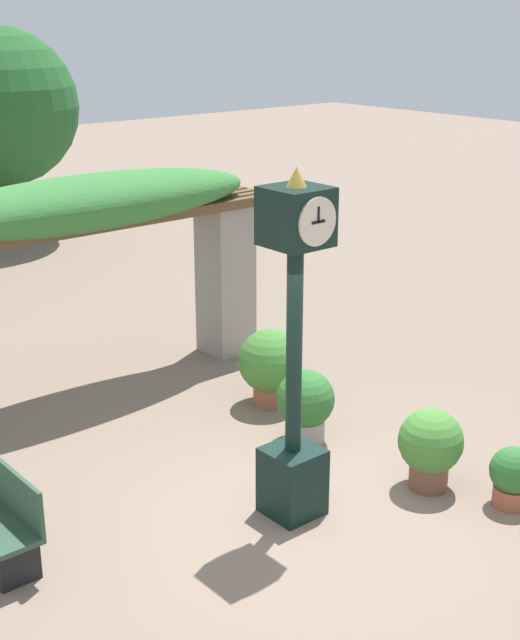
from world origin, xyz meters
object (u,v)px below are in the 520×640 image
Objects in this scene: potted_plant_near_right at (305,404)px; potted_plant_far_right at (270,364)px; potted_plant_near_left at (430,446)px; potted_plant_far_left at (513,476)px; pedestal_clock at (294,361)px.

potted_plant_near_right is 1.11m from potted_plant_far_right.
potted_plant_near_left is 1.38× the size of potted_plant_far_left.
potted_plant_far_right reaches higher than potted_plant_far_left.
potted_plant_far_right is at bearing 70.98° from potted_plant_near_right.
pedestal_clock reaches higher than potted_plant_near_left.
potted_plant_near_left is 2.67m from potted_plant_far_right.
potted_plant_far_right is at bearing 94.44° from potted_plant_far_left.
potted_plant_near_left is at bearing -21.28° from pedestal_clock.
potted_plant_far_left is (0.36, -0.78, -0.15)m from potted_plant_near_left.
pedestal_clock is 2.82m from potted_plant_far_right.
potted_plant_far_right reaches higher than potted_plant_near_left.
potted_plant_far_left is at bearing -85.56° from potted_plant_far_right.
pedestal_clock is at bearing 158.72° from potted_plant_near_left.
potted_plant_far_right is at bearing 87.99° from potted_plant_near_left.
potted_plant_far_left is 0.64× the size of potted_plant_far_right.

